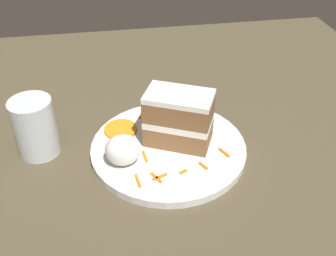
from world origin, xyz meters
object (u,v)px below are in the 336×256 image
object	(u,v)px
plate	(168,147)
drinking_glass	(36,131)
cake_slice	(179,118)
orange_garnish	(121,130)
cream_dollop	(123,150)

from	to	relation	value
plate	drinking_glass	world-z (taller)	drinking_glass
plate	cake_slice	world-z (taller)	cake_slice
orange_garnish	plate	bearing A→B (deg)	-33.10
cream_dollop	drinking_glass	xyz separation A→B (m)	(-0.13, 0.07, 0.00)
plate	orange_garnish	bearing A→B (deg)	146.90
cream_dollop	drinking_glass	bearing A→B (deg)	153.63
cake_slice	drinking_glass	distance (m)	0.23
cake_slice	cream_dollop	distance (m)	0.10
cake_slice	orange_garnish	distance (m)	0.11
plate	cream_dollop	size ratio (longest dim) A/B	4.68
orange_garnish	cake_slice	bearing A→B (deg)	-25.42
cake_slice	drinking_glass	bearing A→B (deg)	-71.85
cake_slice	cream_dollop	xyz separation A→B (m)	(-0.09, -0.04, -0.02)
orange_garnish	drinking_glass	bearing A→B (deg)	-173.30
drinking_glass	cake_slice	bearing A→B (deg)	-7.06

